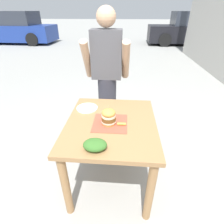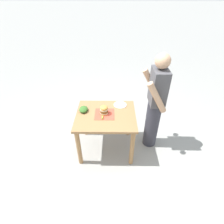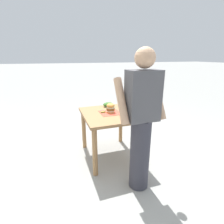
{
  "view_description": "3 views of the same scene",
  "coord_description": "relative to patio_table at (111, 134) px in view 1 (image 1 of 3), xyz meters",
  "views": [
    {
      "loc": [
        0.11,
        -1.34,
        1.64
      ],
      "look_at": [
        0.0,
        0.1,
        0.8
      ],
      "focal_mm": 28.0,
      "sensor_mm": 36.0,
      "label": 1
    },
    {
      "loc": [
        2.23,
        0.12,
        2.42
      ],
      "look_at": [
        0.0,
        0.1,
        0.8
      ],
      "focal_mm": 28.0,
      "sensor_mm": 36.0,
      "label": 2
    },
    {
      "loc": [
        0.81,
        2.46,
        1.6
      ],
      "look_at": [
        0.0,
        0.1,
        0.8
      ],
      "focal_mm": 28.0,
      "sensor_mm": 36.0,
      "label": 3
    }
  ],
  "objects": [
    {
      "name": "side_plate_with_forks",
      "position": [
        -0.27,
        0.24,
        0.14
      ],
      "size": [
        0.22,
        0.22,
        0.02
      ],
      "color": "white",
      "rests_on": "patio_table"
    },
    {
      "name": "parked_car_mid_block",
      "position": [
        -6.01,
        8.87,
        0.11
      ],
      "size": [
        4.24,
        1.92,
        1.6
      ],
      "color": "navy",
      "rests_on": "ground"
    },
    {
      "name": "patio_table",
      "position": [
        0.0,
        0.0,
        0.0
      ],
      "size": [
        0.83,
        0.96,
        0.75
      ],
      "color": "#9E7247",
      "rests_on": "ground"
    },
    {
      "name": "diner_across_table",
      "position": [
        -0.12,
        0.79,
        0.27
      ],
      "size": [
        0.55,
        0.35,
        1.69
      ],
      "color": "#33333D",
      "rests_on": "ground"
    },
    {
      "name": "ground_plane",
      "position": [
        0.0,
        0.0,
        -0.61
      ],
      "size": [
        80.0,
        80.0,
        0.0
      ],
      "primitive_type": "plane",
      "color": "#9E9E99"
    },
    {
      "name": "parked_car_near_curb",
      "position": [
        3.43,
        9.17,
        0.11
      ],
      "size": [
        4.24,
        1.92,
        1.6
      ],
      "color": "black",
      "rests_on": "ground"
    },
    {
      "name": "pickle_spear",
      "position": [
        0.1,
        -0.05,
        0.15
      ],
      "size": [
        0.08,
        0.03,
        0.02
      ],
      "primitive_type": "cylinder",
      "rotation": [
        0.0,
        1.57,
        0.03
      ],
      "color": "#8EA83D",
      "rests_on": "serving_paper"
    },
    {
      "name": "sandwich",
      "position": [
        -0.02,
        -0.03,
        0.21
      ],
      "size": [
        0.13,
        0.13,
        0.18
      ],
      "color": "gold",
      "rests_on": "serving_paper"
    },
    {
      "name": "side_salad",
      "position": [
        -0.09,
        -0.37,
        0.17
      ],
      "size": [
        0.18,
        0.14,
        0.07
      ],
      "primitive_type": "ellipsoid",
      "color": "#386B28",
      "rests_on": "patio_table"
    },
    {
      "name": "serving_paper",
      "position": [
        -0.01,
        -0.02,
        0.14
      ],
      "size": [
        0.31,
        0.31,
        0.0
      ],
      "primitive_type": "cube",
      "rotation": [
        0.0,
        0.0,
        0.01
      ],
      "color": "#D64C38",
      "rests_on": "patio_table"
    }
  ]
}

